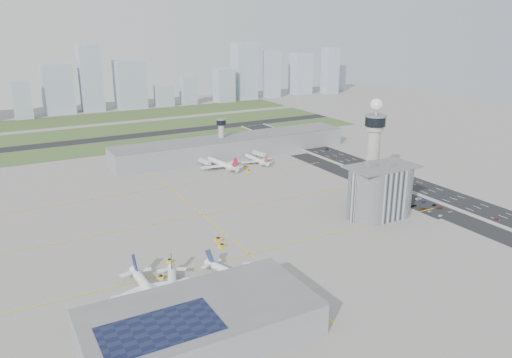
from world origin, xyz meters
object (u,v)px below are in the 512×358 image
airplane_far_a (221,160)px  car_lot_4 (407,202)px  jet_bridge_near_0 (118,321)px  car_hw_0 (497,219)px  car_lot_9 (423,202)px  tug_5 (245,167)px  control_tower (374,144)px  tug_0 (161,277)px  car_lot_7 (440,208)px  jet_bridge_far_0 (200,161)px  car_lot_0 (440,216)px  tug_3 (218,239)px  jet_bridge_near_1 (192,300)px  car_lot_10 (419,199)px  car_lot_6 (450,212)px  airplane_far_b (256,157)px  secondary_tower (221,134)px  tug_2 (222,245)px  car_lot_1 (430,211)px  airplane_near_a (148,285)px  car_lot_8 (434,205)px  car_lot_2 (423,208)px  car_hw_1 (386,174)px  jet_bridge_near_2 (257,282)px  admin_building (380,191)px  airplane_near_b (172,284)px  car_hw_4 (282,139)px  car_lot_3 (414,205)px  jet_bridge_far_1 (254,154)px  airplane_near_c (234,270)px  car_lot_5 (395,197)px  tug_4 (249,171)px  car_hw_2 (327,149)px  car_lot_11 (406,194)px  tug_1 (169,261)px

airplane_far_a → car_lot_4: (70.50, -129.94, -5.54)m
jet_bridge_near_0 → car_hw_0: jet_bridge_near_0 is taller
jet_bridge_near_0 → car_lot_9: size_ratio=3.78×
tug_5 → control_tower: bearing=126.9°
tug_0 → car_lot_7: size_ratio=0.78×
jet_bridge_near_0 → car_lot_7: (206.21, 29.04, -2.28)m
jet_bridge_far_0 → car_lot_0: bearing=15.1°
control_tower → tug_3: bearing=-172.0°
jet_bridge_near_1 → car_lot_10: (176.86, 47.08, -2.20)m
car_lot_6 → car_lot_10: 25.91m
airplane_far_b → secondary_tower: bearing=20.6°
tug_2 → car_lot_1: bearing=-114.9°
airplane_near_a → car_lot_8: bearing=94.3°
car_lot_2 → car_hw_1: (31.20, 66.21, 0.07)m
jet_bridge_near_1 → jet_bridge_near_2: size_ratio=1.00×
car_hw_1 → tug_0: bearing=-163.6°
admin_building → airplane_near_b: 142.11m
secondary_tower → car_hw_4: bearing=19.4°
car_lot_10 → car_hw_1: car_lot_10 is taller
admin_building → tug_3: size_ratio=11.46×
car_hw_1 → tug_5: bearing=138.5°
airplane_far_a → tug_2: (-61.81, -132.34, -5.13)m
secondary_tower → car_lot_3: secondary_tower is taller
tug_3 → car_lot_9: 140.19m
airplane_near_a → jet_bridge_far_1: (148.25, 177.79, -3.01)m
airplane_near_c → car_lot_6: bearing=74.0°
airplane_near_a → airplane_near_c: (37.82, -3.87, -0.98)m
airplane_far_a → car_lot_5: bearing=-158.9°
airplane_near_b → car_hw_0: size_ratio=12.12×
tug_4 → car_hw_1: tug_4 is taller
airplane_near_b → car_lot_7: bearing=114.7°
car_hw_0 → tug_2: bearing=161.0°
secondary_tower → car_lot_7: bearing=-70.8°
admin_building → jet_bridge_near_0: bearing=-166.7°
admin_building → car_lot_9: 43.35m
jet_bridge_near_1 → car_lot_5: bearing=-61.0°
airplane_far_b → tug_0: bearing=136.6°
jet_bridge_near_2 → car_hw_2: bearing=-33.7°
car_lot_6 → car_lot_11: car_lot_11 is taller
jet_bridge_near_0 → tug_0: bearing=-33.1°
tug_3 → car_hw_4: (155.39, 186.32, -0.45)m
jet_bridge_near_0 → car_lot_11: size_ratio=3.26×
jet_bridge_near_0 → car_lot_3: jet_bridge_near_0 is taller
car_lot_3 → car_lot_10: car_lot_10 is taller
secondary_tower → car_lot_4: 173.67m
admin_building → car_hw_0: (56.23, -39.00, -14.75)m
secondary_tower → car_lot_11: secondary_tower is taller
tug_1 → tug_3: (30.85, 10.70, 0.20)m
jet_bridge_far_1 → car_hw_4: size_ratio=3.85×
car_hw_1 → car_lot_6: bearing=-108.2°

